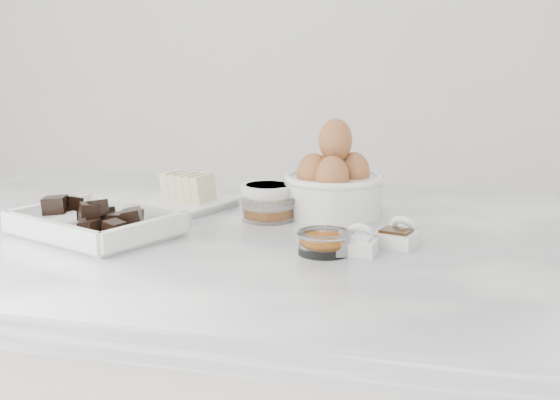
# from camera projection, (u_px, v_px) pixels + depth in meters

# --- Properties ---
(marble_slab) EXTENTS (1.20, 0.80, 0.04)m
(marble_slab) POSITION_uv_depth(u_px,v_px,m) (262.00, 244.00, 1.14)
(marble_slab) COLOR silver
(marble_slab) RESTS_ON cabinet
(chocolate_dish) EXTENTS (0.27, 0.24, 0.06)m
(chocolate_dish) POSITION_uv_depth(u_px,v_px,m) (95.00, 219.00, 1.10)
(chocolate_dish) COLOR white
(chocolate_dish) RESTS_ON marble_slab
(butter_plate) EXTENTS (0.17, 0.17, 0.06)m
(butter_plate) POSITION_uv_depth(u_px,v_px,m) (185.00, 195.00, 1.28)
(butter_plate) COLOR white
(butter_plate) RESTS_ON marble_slab
(sugar_ramekin) EXTENTS (0.08, 0.08, 0.05)m
(sugar_ramekin) POSITION_uv_depth(u_px,v_px,m) (268.00, 199.00, 1.22)
(sugar_ramekin) COLOR white
(sugar_ramekin) RESTS_ON marble_slab
(egg_bowl) EXTENTS (0.16, 0.16, 0.15)m
(egg_bowl) POSITION_uv_depth(u_px,v_px,m) (333.00, 184.00, 1.22)
(egg_bowl) COLOR white
(egg_bowl) RESTS_ON marble_slab
(honey_bowl) EXTENTS (0.09, 0.09, 0.04)m
(honey_bowl) POSITION_uv_depth(u_px,v_px,m) (268.00, 208.00, 1.19)
(honey_bowl) COLOR white
(honey_bowl) RESTS_ON marble_slab
(zest_bowl) EXTENTS (0.07, 0.07, 0.03)m
(zest_bowl) POSITION_uv_depth(u_px,v_px,m) (324.00, 241.00, 1.01)
(zest_bowl) COLOR white
(zest_bowl) RESTS_ON marble_slab
(vanilla_spoon) EXTENTS (0.06, 0.07, 0.04)m
(vanilla_spoon) POSITION_uv_depth(u_px,v_px,m) (398.00, 235.00, 1.05)
(vanilla_spoon) COLOR white
(vanilla_spoon) RESTS_ON marble_slab
(salt_spoon) EXTENTS (0.05, 0.06, 0.04)m
(salt_spoon) POSITION_uv_depth(u_px,v_px,m) (357.00, 243.00, 1.02)
(salt_spoon) COLOR white
(salt_spoon) RESTS_ON marble_slab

